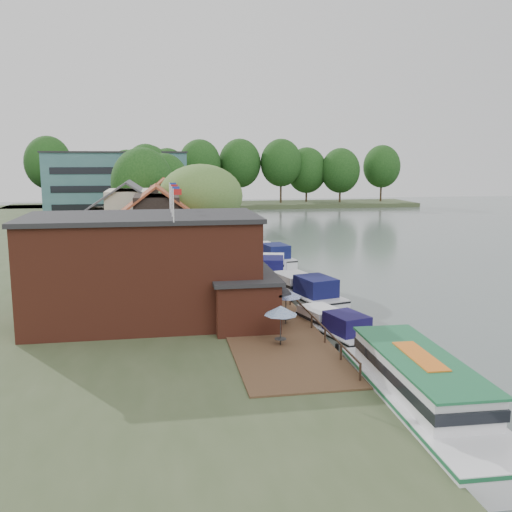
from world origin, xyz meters
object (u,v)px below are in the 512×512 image
umbrella_6 (243,268)px  cruiser_2 (271,267)px  cottage_c (165,213)px  tour_boat (425,391)px  umbrella_5 (255,273)px  swan (363,384)px  pub (173,267)px  hotel_block (118,185)px  umbrella_4 (248,280)px  cruiser_3 (269,253)px  cottage_b (129,221)px  umbrella_3 (260,290)px  willow (201,215)px  umbrella_0 (281,325)px  cottage_a (157,231)px  umbrella_1 (286,306)px  cruiser_1 (303,288)px  cruiser_0 (332,324)px

umbrella_6 → cruiser_2: 6.26m
cottage_c → tour_boat: 50.94m
umbrella_5 → swan: umbrella_5 is taller
pub → umbrella_5: pub is taller
hotel_block → umbrella_4: (14.15, -65.04, -4.86)m
cruiser_2 → cruiser_3: bearing=93.4°
cottage_b → umbrella_3: 25.22m
willow → umbrella_5: 12.46m
umbrella_6 → umbrella_4: bearing=-94.2°
umbrella_0 → umbrella_3: bearing=87.0°
umbrella_0 → umbrella_6: same height
cottage_a → umbrella_6: bearing=-27.6°
cottage_a → pub: bearing=-86.2°
pub → swan: (9.50, -11.38, -4.43)m
umbrella_1 → hotel_block: bearing=101.7°
hotel_block → umbrella_3: hotel_block is taller
pub → cruiser_1: pub is taller
umbrella_5 → cruiser_1: size_ratio=0.22×
cottage_c → cruiser_2: (10.09, -17.89, -3.95)m
cottage_a → umbrella_1: (8.26, -17.76, -2.96)m
cottage_b → cruiser_2: 17.12m
cottage_b → umbrella_4: cottage_b is taller
cruiser_0 → cruiser_1: cruiser_1 is taller
cottage_b → tour_boat: size_ratio=0.70×
cottage_c → umbrella_4: 28.86m
cottage_a → willow: (4.50, 5.00, 0.96)m
cruiser_3 → tour_boat: size_ratio=0.78×
umbrella_0 → umbrella_3: size_ratio=1.00×
cottage_c → willow: 14.46m
cottage_b → cottage_c: 9.85m
umbrella_0 → cruiser_0: 5.77m
umbrella_4 → cottage_b: bearing=118.1°
umbrella_1 → cruiser_3: umbrella_1 is taller
hotel_block → cruiser_2: 58.09m
umbrella_6 → cottage_b: bearing=127.1°
tour_boat → cottage_a: bearing=112.6°
cottage_a → umbrella_6: cottage_a is taller
cruiser_1 → tour_boat: tour_boat is taller
cruiser_3 → cruiser_2: bearing=-109.7°
umbrella_5 → hotel_block: bearing=103.7°
pub → umbrella_5: bearing=50.7°
cruiser_1 → tour_boat: (-0.03, -22.01, 0.18)m
umbrella_0 → swan: (3.51, -4.42, -2.07)m
cottage_b → swan: 39.12m
cruiser_0 → cruiser_1: (0.56, 9.66, 0.22)m
willow → swan: bearing=-79.2°
swan → umbrella_4: bearing=100.9°
cottage_c → swan: 46.63m
cottage_c → cruiser_1: size_ratio=0.79×
cruiser_2 → umbrella_0: bearing=-87.4°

